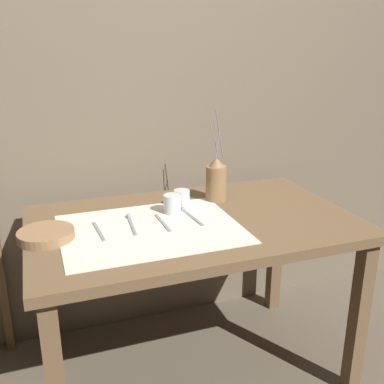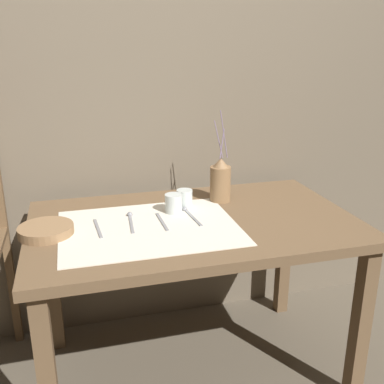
# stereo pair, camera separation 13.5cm
# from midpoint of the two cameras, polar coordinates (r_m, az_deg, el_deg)

# --- Properties ---
(ground_plane) EXTENTS (12.00, 12.00, 0.00)m
(ground_plane) POSITION_cam_midpoint_polar(r_m,az_deg,el_deg) (2.24, 2.05, -21.56)
(ground_plane) COLOR brown
(stone_wall_back) EXTENTS (7.00, 0.06, 2.40)m
(stone_wall_back) POSITION_cam_midpoint_polar(r_m,az_deg,el_deg) (2.22, -1.60, 12.34)
(stone_wall_back) COLOR #6B5E4C
(stone_wall_back) RESTS_ON ground_plane
(wooden_table) EXTENTS (1.32, 0.80, 0.75)m
(wooden_table) POSITION_cam_midpoint_polar(r_m,az_deg,el_deg) (1.88, 2.28, -6.13)
(wooden_table) COLOR brown
(wooden_table) RESTS_ON ground_plane
(linen_cloth) EXTENTS (0.69, 0.53, 0.00)m
(linen_cloth) POSITION_cam_midpoint_polar(r_m,az_deg,el_deg) (1.76, -3.28, -4.57)
(linen_cloth) COLOR beige
(linen_cloth) RESTS_ON wooden_table
(pitcher_with_flowers) EXTENTS (0.09, 0.09, 0.41)m
(pitcher_with_flowers) POSITION_cam_midpoint_polar(r_m,az_deg,el_deg) (2.04, 5.51, 1.36)
(pitcher_with_flowers) COLOR olive
(pitcher_with_flowers) RESTS_ON wooden_table
(wooden_bowl) EXTENTS (0.21, 0.21, 0.04)m
(wooden_bowl) POSITION_cam_midpoint_polar(r_m,az_deg,el_deg) (1.76, -16.00, -4.74)
(wooden_bowl) COLOR #8E6B47
(wooden_bowl) RESTS_ON wooden_table
(glass_tumbler_near) EXTENTS (0.07, 0.07, 0.08)m
(glass_tumbler_near) POSITION_cam_midpoint_polar(r_m,az_deg,el_deg) (1.90, -0.33, -1.47)
(glass_tumbler_near) COLOR silver
(glass_tumbler_near) RESTS_ON wooden_table
(glass_tumbler_far) EXTENTS (0.07, 0.07, 0.08)m
(glass_tumbler_far) POSITION_cam_midpoint_polar(r_m,az_deg,el_deg) (1.97, 1.03, -0.82)
(glass_tumbler_far) COLOR silver
(glass_tumbler_far) RESTS_ON wooden_table
(knife_center) EXTENTS (0.02, 0.19, 0.00)m
(knife_center) POSITION_cam_midpoint_polar(r_m,az_deg,el_deg) (1.77, -9.74, -4.61)
(knife_center) COLOR gray
(knife_center) RESTS_ON wooden_table
(spoon_outer) EXTENTS (0.03, 0.20, 0.02)m
(spoon_outer) POSITION_cam_midpoint_polar(r_m,az_deg,el_deg) (1.85, -5.77, -3.35)
(spoon_outer) COLOR gray
(spoon_outer) RESTS_ON wooden_table
(fork_outer) EXTENTS (0.02, 0.19, 0.00)m
(fork_outer) POSITION_cam_midpoint_polar(r_m,az_deg,el_deg) (1.81, -1.73, -3.77)
(fork_outer) COLOR gray
(fork_outer) RESTS_ON wooden_table
(spoon_inner) EXTENTS (0.03, 0.20, 0.02)m
(spoon_inner) POSITION_cam_midpoint_polar(r_m,az_deg,el_deg) (1.90, 1.48, -2.64)
(spoon_inner) COLOR gray
(spoon_inner) RESTS_ON wooden_table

